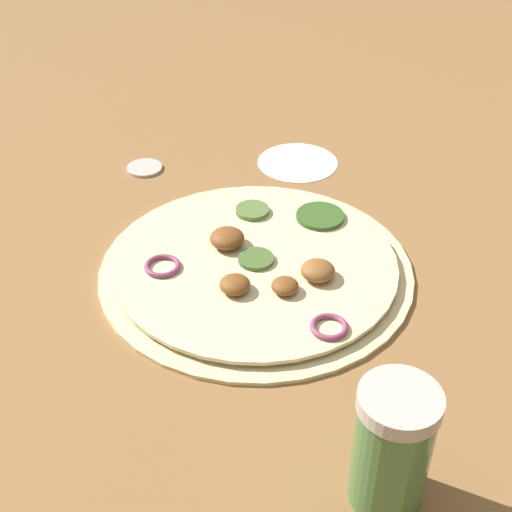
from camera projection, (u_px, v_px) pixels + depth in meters
name	position (u px, v px, depth m)	size (l,w,h in m)	color
ground_plane	(256.00, 271.00, 0.72)	(3.00, 3.00, 0.00)	olive
pizza	(257.00, 265.00, 0.71)	(0.31, 0.31, 0.03)	beige
spice_jar	(392.00, 447.00, 0.48)	(0.06, 0.06, 0.10)	#4C7F42
loose_cap	(144.00, 167.00, 0.88)	(0.04, 0.04, 0.01)	beige
flour_patch	(298.00, 162.00, 0.89)	(0.10, 0.10, 0.00)	white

